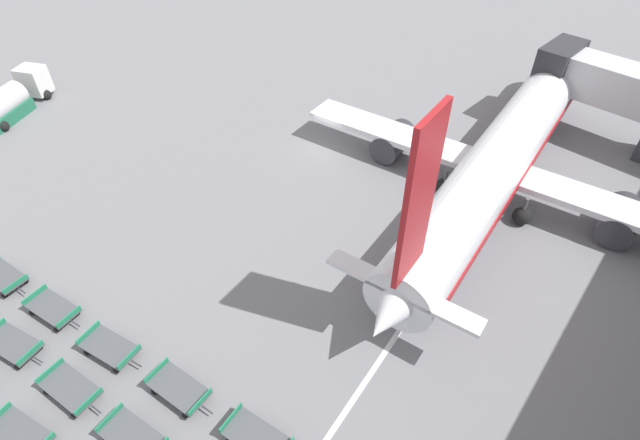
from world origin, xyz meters
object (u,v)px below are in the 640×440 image
baggage_dolly_row_mid_a_col_c (20,435)px  baggage_dolly_row_far_col_b (53,309)px  fuel_tanker_primary (10,101)px  baggage_dolly_row_mid_b_col_c (71,389)px  baggage_dolly_row_far_col_a (3,277)px  baggage_dolly_row_far_col_c (110,348)px  baggage_dolly_row_far_col_e (257,438)px  airplane (503,155)px  baggage_dolly_row_mid_b_col_d (133,438)px  baggage_dolly_row_mid_b_col_b (13,344)px  baggage_dolly_row_far_col_d (179,389)px

baggage_dolly_row_mid_a_col_c → baggage_dolly_row_far_col_b: 7.37m
fuel_tanker_primary → baggage_dolly_row_mid_a_col_c: (29.40, -14.31, -0.79)m
baggage_dolly_row_mid_a_col_c → fuel_tanker_primary: bearing=154.0°
baggage_dolly_row_mid_b_col_c → baggage_dolly_row_far_col_a: bearing=171.9°
fuel_tanker_primary → baggage_dolly_row_far_col_c: size_ratio=2.13×
baggage_dolly_row_far_col_b → baggage_dolly_row_far_col_e: (14.17, 2.01, 0.00)m
baggage_dolly_row_mid_a_col_c → baggage_dolly_row_far_col_b: bearing=139.6°
airplane → baggage_dolly_row_mid_b_col_d: (-4.72, -28.31, -2.46)m
baggage_dolly_row_mid_b_col_b → baggage_dolly_row_far_col_e: 14.36m
airplane → baggage_dolly_row_mid_b_col_c: bearing=-107.7°
baggage_dolly_row_far_col_e → baggage_dolly_row_far_col_c: bearing=-171.1°
baggage_dolly_row_mid_b_col_b → baggage_dolly_row_far_col_e: (13.60, 4.60, 0.00)m
baggage_dolly_row_far_col_a → baggage_dolly_row_far_col_d: size_ratio=1.00×
fuel_tanker_primary → baggage_dolly_row_far_col_c: (28.52, -9.00, -0.79)m
baggage_dolly_row_mid_b_col_c → baggage_dolly_row_far_col_b: size_ratio=1.00×
baggage_dolly_row_far_col_b → airplane: bearing=61.6°
baggage_dolly_row_mid_a_col_c → baggage_dolly_row_mid_b_col_d: same height
baggage_dolly_row_far_col_b → baggage_dolly_row_far_col_c: (4.74, 0.54, 0.00)m
baggage_dolly_row_mid_b_col_c → baggage_dolly_row_far_col_e: bearing=24.6°
fuel_tanker_primary → baggage_dolly_row_far_col_d: size_ratio=2.15×
fuel_tanker_primary → baggage_dolly_row_far_col_a: 21.70m
baggage_dolly_row_mid_b_col_b → baggage_dolly_row_mid_b_col_d: bearing=6.4°
baggage_dolly_row_mid_b_col_d → baggage_dolly_row_far_col_a: size_ratio=1.00×
baggage_dolly_row_mid_a_col_c → baggage_dolly_row_mid_b_col_b: size_ratio=1.00×
baggage_dolly_row_mid_a_col_c → baggage_dolly_row_far_col_c: size_ratio=1.00×
baggage_dolly_row_far_col_a → baggage_dolly_row_far_col_e: (18.79, 2.65, 0.00)m
baggage_dolly_row_far_col_d → baggage_dolly_row_mid_b_col_c: bearing=-141.0°
baggage_dolly_row_far_col_a → baggage_dolly_row_far_col_e: bearing=8.0°
fuel_tanker_primary → baggage_dolly_row_mid_b_col_c: size_ratio=2.15×
baggage_dolly_row_far_col_c → baggage_dolly_row_far_col_e: (9.43, 1.47, 0.00)m
baggage_dolly_row_mid_b_col_d → baggage_dolly_row_far_col_e: bearing=39.0°
airplane → baggage_dolly_row_far_col_c: airplane is taller
fuel_tanker_primary → baggage_dolly_row_far_col_a: (19.15, -10.17, -0.79)m
baggage_dolly_row_mid_a_col_c → baggage_dolly_row_mid_b_col_d: bearing=37.8°
baggage_dolly_row_mid_a_col_c → baggage_dolly_row_far_col_d: same height
airplane → baggage_dolly_row_mid_b_col_b: bearing=-115.4°
baggage_dolly_row_far_col_b → baggage_dolly_row_mid_b_col_b: bearing=-77.6°
baggage_dolly_row_far_col_a → baggage_dolly_row_mid_b_col_c: bearing=-8.1°
baggage_dolly_row_mid_b_col_d → baggage_dolly_row_mid_a_col_c: bearing=-142.2°
baggage_dolly_row_mid_a_col_c → baggage_dolly_row_mid_b_col_b: (-5.05, 2.19, 0.00)m
airplane → baggage_dolly_row_far_col_c: size_ratio=9.73×
fuel_tanker_primary → baggage_dolly_row_mid_b_col_d: 35.33m
baggage_dolly_row_far_col_c → baggage_dolly_row_mid_b_col_c: bearing=-77.9°
baggage_dolly_row_mid_b_col_c → baggage_dolly_row_far_col_a: same height
baggage_dolly_row_far_col_b → baggage_dolly_row_far_col_e: size_ratio=1.00×
baggage_dolly_row_mid_a_col_c → baggage_dolly_row_mid_b_col_b: bearing=156.6°
baggage_dolly_row_mid_b_col_d → baggage_dolly_row_far_col_b: same height
fuel_tanker_primary → baggage_dolly_row_far_col_d: (33.23, -8.21, -0.79)m
fuel_tanker_primary → baggage_dolly_row_mid_a_col_c: fuel_tanker_primary is taller
baggage_dolly_row_mid_b_col_d → baggage_dolly_row_far_col_d: same height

